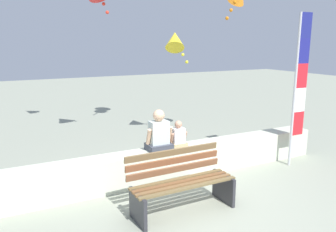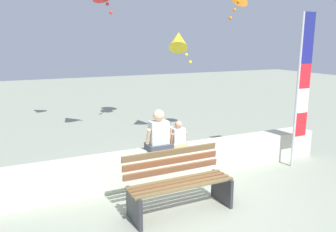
{
  "view_description": "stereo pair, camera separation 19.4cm",
  "coord_description": "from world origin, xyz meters",
  "px_view_note": "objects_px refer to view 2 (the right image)",
  "views": [
    {
      "loc": [
        -2.67,
        -4.13,
        2.47
      ],
      "look_at": [
        0.01,
        1.11,
        1.18
      ],
      "focal_mm": 36.18,
      "sensor_mm": 36.0,
      "label": 1
    },
    {
      "loc": [
        -2.49,
        -4.21,
        2.47
      ],
      "look_at": [
        0.01,
        1.11,
        1.18
      ],
      "focal_mm": 36.18,
      "sensor_mm": 36.0,
      "label": 2
    }
  ],
  "objects_px": {
    "flag_banner": "(302,83)",
    "kite_yellow": "(179,40)",
    "park_bench": "(178,184)",
    "person_child": "(178,137)",
    "person_adult": "(159,134)"
  },
  "relations": [
    {
      "from": "person_adult",
      "to": "kite_yellow",
      "type": "height_order",
      "value": "kite_yellow"
    },
    {
      "from": "park_bench",
      "to": "person_child",
      "type": "relative_size",
      "value": 3.21
    },
    {
      "from": "park_bench",
      "to": "flag_banner",
      "type": "distance_m",
      "value": 3.32
    },
    {
      "from": "park_bench",
      "to": "person_adult",
      "type": "bearing_deg",
      "value": 80.69
    },
    {
      "from": "park_bench",
      "to": "person_adult",
      "type": "distance_m",
      "value": 1.24
    },
    {
      "from": "park_bench",
      "to": "flag_banner",
      "type": "xyz_separation_m",
      "value": [
        3.0,
        0.64,
        1.28
      ]
    },
    {
      "from": "person_adult",
      "to": "flag_banner",
      "type": "height_order",
      "value": "flag_banner"
    },
    {
      "from": "park_bench",
      "to": "kite_yellow",
      "type": "bearing_deg",
      "value": 63.23
    },
    {
      "from": "person_adult",
      "to": "person_child",
      "type": "xyz_separation_m",
      "value": [
        0.39,
        0.0,
        -0.09
      ]
    },
    {
      "from": "person_child",
      "to": "flag_banner",
      "type": "height_order",
      "value": "flag_banner"
    },
    {
      "from": "person_adult",
      "to": "person_child",
      "type": "distance_m",
      "value": 0.4
    },
    {
      "from": "flag_banner",
      "to": "person_adult",
      "type": "bearing_deg",
      "value": 169.82
    },
    {
      "from": "park_bench",
      "to": "person_adult",
      "type": "height_order",
      "value": "person_adult"
    },
    {
      "from": "person_adult",
      "to": "person_child",
      "type": "height_order",
      "value": "person_adult"
    },
    {
      "from": "flag_banner",
      "to": "kite_yellow",
      "type": "relative_size",
      "value": 3.31
    }
  ]
}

